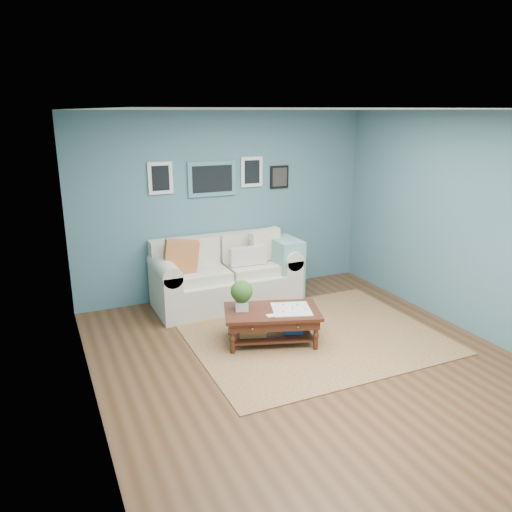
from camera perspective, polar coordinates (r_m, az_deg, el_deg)
room_shell at (r=5.25m, az=6.10°, el=1.52°), size 5.00×5.02×2.70m
area_rug at (r=6.28m, az=6.61°, el=-9.11°), size 2.96×2.37×0.01m
loveseat at (r=7.17m, az=-2.90°, el=-2.07°), size 2.07×0.94×1.07m
coffee_table at (r=5.97m, az=1.24°, el=-6.83°), size 1.27×0.97×0.78m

